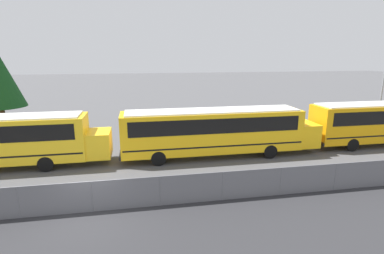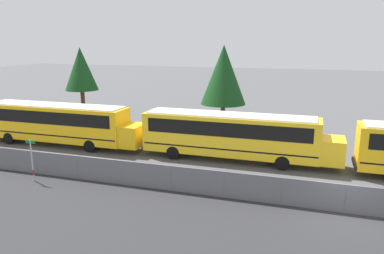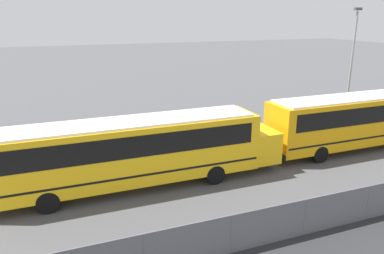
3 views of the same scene
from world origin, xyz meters
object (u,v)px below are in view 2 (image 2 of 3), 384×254
school_bus_2 (233,133)px  street_sign (32,159)px  school_bus_1 (59,121)px  tree_2 (81,69)px  tree_0 (223,75)px

school_bus_2 → street_sign: (-10.77, -7.78, -0.58)m
school_bus_1 → tree_2: bearing=113.9°
school_bus_2 → tree_0: (-3.24, 10.57, 3.15)m
school_bus_1 → tree_2: 11.76m
school_bus_2 → street_sign: size_ratio=5.35×
school_bus_1 → tree_0: 15.93m
school_bus_1 → school_bus_2: (14.41, 0.35, 0.00)m
school_bus_1 → tree_0: tree_0 is taller
school_bus_1 → street_sign: bearing=-63.9°
school_bus_2 → tree_0: bearing=107.1°
school_bus_2 → school_bus_1: bearing=-178.6°
street_sign → tree_0: tree_0 is taller
school_bus_1 → school_bus_2: size_ratio=1.00×
school_bus_2 → tree_2: bearing=152.4°
street_sign → tree_0: (7.53, 18.34, 3.72)m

